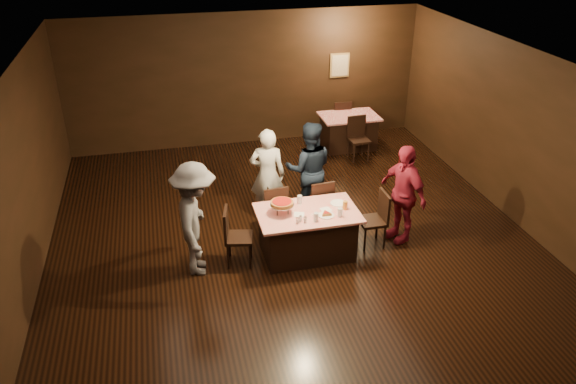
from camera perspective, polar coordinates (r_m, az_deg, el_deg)
The scene contains 23 objects.
room at distance 8.10m, azimuth 1.51°, elevation 5.95°, with size 10.00×10.04×3.02m.
main_table at distance 9.01m, azimuth 1.96°, elevation -4.16°, with size 1.60×1.00×0.77m, color red.
back_table at distance 13.02m, azimuth 6.15°, elevation 6.14°, with size 1.30×0.90×0.77m, color #B30B19.
chair_far_left at distance 9.51m, azimuth -1.55°, elevation -1.67°, with size 0.42×0.42×0.95m, color black.
chair_far_right at distance 9.68m, azimuth 3.09°, elevation -1.13°, with size 0.42×0.42×0.95m, color black.
chair_end_left at distance 8.77m, azimuth -5.01°, elevation -4.53°, with size 0.42×0.42×0.95m, color black.
chair_end_right at distance 9.28m, azimuth 8.54°, elevation -2.81°, with size 0.42×0.42×0.95m, color black.
chair_back_near at distance 12.38m, azimuth 7.23°, elevation 5.36°, with size 0.42×0.42×0.95m, color black.
chair_back_far at distance 13.51m, azimuth 5.34°, elevation 7.41°, with size 0.42×0.42×0.95m, color black.
diner_white_jacket at distance 9.80m, azimuth -2.09°, elevation 1.75°, with size 0.62×0.41×1.71m, color silver.
diner_navy_hoodie at distance 9.95m, azimuth 2.15°, elevation 2.34°, with size 0.85×0.66×1.76m, color black.
diner_grey_knit at distance 8.45m, azimuth -9.38°, elevation -2.76°, with size 1.17×0.67×1.81m, color slate.
diner_red_shirt at distance 9.37m, azimuth 11.58°, elevation -0.14°, with size 1.00×0.41×1.70m, color maroon.
pizza_stand at distance 8.68m, azimuth -0.62°, elevation -1.14°, with size 0.38×0.38×0.22m.
plate_with_slice at distance 8.71m, azimuth 3.90°, elevation -2.27°, with size 0.25×0.25×0.06m.
plate_empty at distance 9.08m, azimuth 5.10°, elevation -1.13°, with size 0.25×0.25×0.01m, color white.
glass_front_left at distance 8.54m, azimuth 2.86°, elevation -2.56°, with size 0.08×0.08×0.14m, color silver.
glass_front_right at distance 8.69m, azimuth 5.30°, elevation -2.08°, with size 0.08×0.08×0.14m, color silver.
glass_amber at distance 8.89m, azimuth 5.82°, elevation -1.35°, with size 0.08×0.08×0.14m, color #BF7F26.
glass_back at distance 9.02m, azimuth 1.20°, elevation -0.77°, with size 0.08×0.08×0.14m, color silver.
condiments at distance 8.51m, azimuth 1.33°, elevation -2.81°, with size 0.17×0.10×0.09m.
napkin_center at distance 8.88m, azimuth 3.86°, elevation -1.79°, with size 0.16×0.16×0.01m, color white.
napkin_left at distance 8.73m, azimuth 1.13°, elevation -2.29°, with size 0.16×0.16×0.01m, color white.
Camera 1 is at (-1.95, -7.26, 5.14)m, focal length 35.00 mm.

